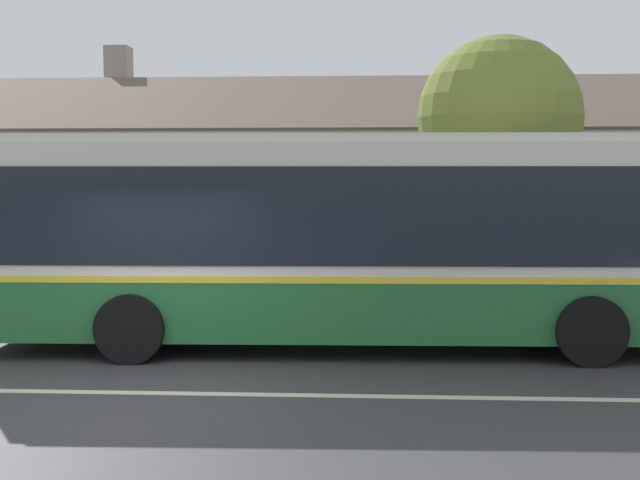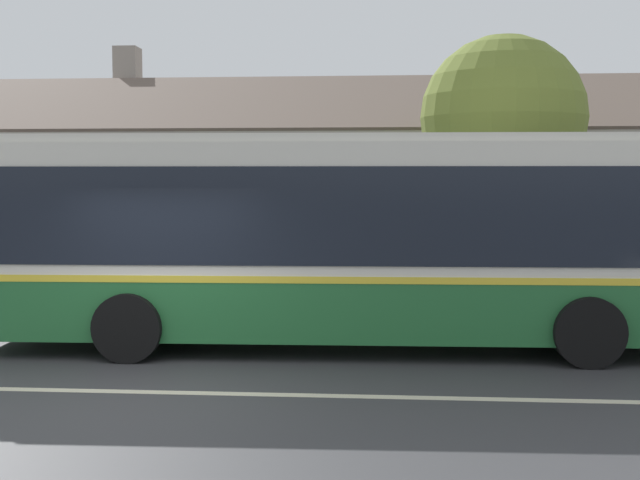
# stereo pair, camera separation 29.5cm
# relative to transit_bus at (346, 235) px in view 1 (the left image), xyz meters

# --- Properties ---
(ground_plane) EXTENTS (300.00, 300.00, 0.00)m
(ground_plane) POSITION_rel_transit_bus_xyz_m (-2.47, -2.90, -1.76)
(ground_plane) COLOR #38383A
(sidewalk_far) EXTENTS (60.00, 3.00, 0.15)m
(sidewalk_far) POSITION_rel_transit_bus_xyz_m (-2.47, 3.10, -1.68)
(sidewalk_far) COLOR #ADAAA3
(sidewalk_far) RESTS_ON ground
(lane_divider_stripe) EXTENTS (60.00, 0.16, 0.01)m
(lane_divider_stripe) POSITION_rel_transit_bus_xyz_m (-2.47, -2.90, -1.75)
(lane_divider_stripe) COLOR beige
(lane_divider_stripe) RESTS_ON ground
(community_building) EXTENTS (21.69, 9.03, 6.56)m
(community_building) POSITION_rel_transit_bus_xyz_m (-1.30, 10.65, 0.23)
(community_building) COLOR gray
(community_building) RESTS_ON ground
(transit_bus) EXTENTS (11.30, 2.97, 3.28)m
(transit_bus) POSITION_rel_transit_bus_xyz_m (0.00, 0.00, 0.00)
(transit_bus) COLOR #236633
(transit_bus) RESTS_ON ground
(bench_down_street) EXTENTS (1.85, 0.51, 0.94)m
(bench_down_street) POSITION_rel_transit_bus_xyz_m (-3.09, 2.57, -1.18)
(bench_down_street) COLOR #4C4C4C
(bench_down_street) RESTS_ON sidewalk_far
(street_tree_primary) EXTENTS (3.31, 3.31, 5.50)m
(street_tree_primary) POSITION_rel_transit_bus_xyz_m (3.00, 4.05, 2.06)
(street_tree_primary) COLOR #4C3828
(street_tree_primary) RESTS_ON ground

